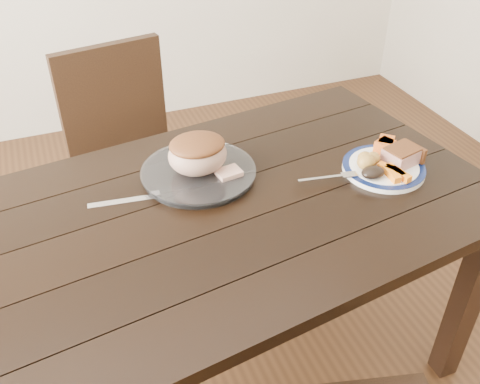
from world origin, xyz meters
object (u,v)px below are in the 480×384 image
object	(u,v)px
carving_knife	(167,193)
dining_table	(211,235)
pork_slice	(402,156)
roast_joint	(198,155)
fork	(332,177)
chair_far	(130,153)
serving_platter	(199,173)
dinner_plate	(383,168)

from	to	relation	value
carving_knife	dining_table	bearing A→B (deg)	-42.23
pork_slice	roast_joint	distance (m)	0.61
dining_table	carving_knife	size ratio (longest dim) A/B	5.34
dining_table	carving_knife	xyz separation A→B (m)	(-0.09, 0.11, 0.10)
fork	roast_joint	distance (m)	0.39
roast_joint	carving_knife	world-z (taller)	roast_joint
chair_far	roast_joint	world-z (taller)	chair_far
chair_far	roast_joint	xyz separation A→B (m)	(0.11, -0.57, 0.30)
carving_knife	serving_platter	bearing A→B (deg)	34.91
chair_far	dinner_plate	world-z (taller)	chair_far
dining_table	pork_slice	world-z (taller)	pork_slice
chair_far	carving_knife	distance (m)	0.67
serving_platter	pork_slice	distance (m)	0.61
pork_slice	roast_joint	size ratio (longest dim) A/B	0.57
roast_joint	serving_platter	bearing A→B (deg)	116.57
dinner_plate	carving_knife	size ratio (longest dim) A/B	0.77
serving_platter	fork	xyz separation A→B (m)	(0.35, -0.18, 0.01)
dinner_plate	fork	xyz separation A→B (m)	(-0.18, 0.00, 0.01)
pork_slice	dinner_plate	bearing A→B (deg)	175.24
chair_far	serving_platter	size ratio (longest dim) A/B	2.81
dinner_plate	serving_platter	xyz separation A→B (m)	(-0.53, 0.18, 0.00)
roast_joint	chair_far	bearing A→B (deg)	101.22
serving_platter	pork_slice	xyz separation A→B (m)	(0.58, -0.18, 0.03)
dining_table	carving_knife	bearing A→B (deg)	130.63
serving_platter	roast_joint	bearing A→B (deg)	-63.43
chair_far	roast_joint	size ratio (longest dim) A/B	5.38
pork_slice	roast_joint	world-z (taller)	roast_joint
pork_slice	carving_knife	distance (m)	0.70
chair_far	dinner_plate	size ratio (longest dim) A/B	3.79
dining_table	pork_slice	distance (m)	0.62
dinner_plate	serving_platter	distance (m)	0.55
fork	serving_platter	bearing A→B (deg)	162.66
pork_slice	fork	xyz separation A→B (m)	(-0.23, 0.01, -0.02)
chair_far	fork	world-z (taller)	chair_far
dinner_plate	chair_far	bearing A→B (deg)	130.45
roast_joint	carving_knife	bearing A→B (deg)	-152.23
fork	dinner_plate	bearing A→B (deg)	9.15
chair_far	carving_knife	size ratio (longest dim) A/B	2.91
dining_table	carving_knife	world-z (taller)	carving_knife
dining_table	chair_far	world-z (taller)	chair_far
chair_far	pork_slice	bearing A→B (deg)	122.21
pork_slice	roast_joint	bearing A→B (deg)	162.56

